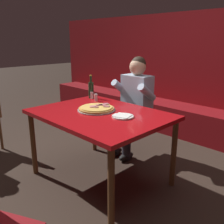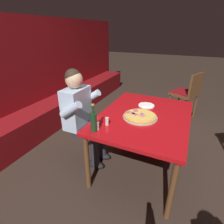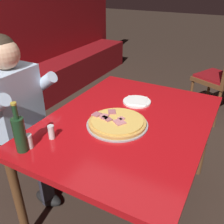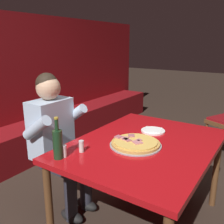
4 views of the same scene
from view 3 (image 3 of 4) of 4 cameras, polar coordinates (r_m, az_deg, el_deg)
The scene contains 9 objects.
ground_plane at distance 2.15m, azimuth 2.97°, elevation -19.58°, with size 24.00×24.00×0.00m, color #33261E.
main_dining_table at distance 1.70m, azimuth 3.54°, elevation -3.98°, with size 1.36×1.02×0.76m.
pizza at distance 1.60m, azimuth 1.17°, elevation -2.41°, with size 0.40×0.40×0.05m.
plate_white_paper at distance 1.90m, azimuth 5.70°, elevation 2.41°, with size 0.21×0.21×0.02m.
beer_bottle at distance 1.41m, azimuth -20.36°, elevation -4.59°, with size 0.07×0.07×0.29m.
shaker_red_pepper_flakes at distance 1.46m, azimuth -18.38°, elevation -6.49°, with size 0.04×0.04×0.09m.
shaker_black_pepper at distance 1.50m, azimuth -13.69°, elevation -4.61°, with size 0.04×0.04×0.09m.
diner_seated_blue_shirt at distance 1.95m, azimuth -19.44°, elevation -0.47°, with size 0.53×0.53×1.27m.
dining_chair_near_left at distance 3.23m, azimuth 24.10°, elevation 7.63°, with size 0.59×0.59×0.95m.
Camera 3 is at (-1.31, -0.59, 1.60)m, focal length 40.00 mm.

